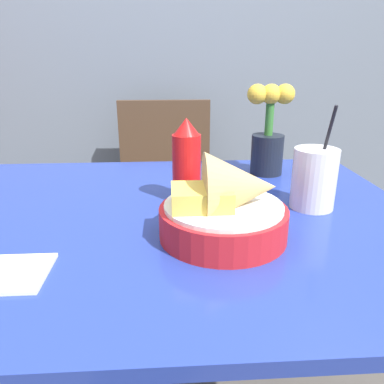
# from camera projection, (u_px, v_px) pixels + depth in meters

# --- Properties ---
(dining_table) EXTENTS (1.09, 0.85, 0.73)m
(dining_table) POSITION_uv_depth(u_px,v_px,m) (168.00, 254.00, 0.84)
(dining_table) COLOR #233893
(dining_table) RESTS_ON ground_plane
(chair_far_window) EXTENTS (0.40, 0.40, 0.88)m
(chair_far_window) POSITION_uv_depth(u_px,v_px,m) (166.00, 186.00, 1.65)
(chair_far_window) COLOR #473323
(chair_far_window) RESTS_ON ground_plane
(food_basket) EXTENTS (0.24, 0.24, 0.16)m
(food_basket) POSITION_uv_depth(u_px,v_px,m) (228.00, 208.00, 0.68)
(food_basket) COLOR red
(food_basket) RESTS_ON dining_table
(ketchup_bottle) EXTENTS (0.06, 0.06, 0.19)m
(ketchup_bottle) POSITION_uv_depth(u_px,v_px,m) (187.00, 162.00, 0.84)
(ketchup_bottle) COLOR red
(ketchup_bottle) RESTS_ON dining_table
(drink_cup) EXTENTS (0.10, 0.10, 0.23)m
(drink_cup) POSITION_uv_depth(u_px,v_px,m) (314.00, 180.00, 0.82)
(drink_cup) COLOR silver
(drink_cup) RESTS_ON dining_table
(flower_vase) EXTENTS (0.13, 0.09, 0.25)m
(flower_vase) POSITION_uv_depth(u_px,v_px,m) (268.00, 134.00, 1.04)
(flower_vase) COLOR black
(flower_vase) RESTS_ON dining_table
(napkin) EXTENTS (0.14, 0.11, 0.01)m
(napkin) POSITION_uv_depth(u_px,v_px,m) (3.00, 274.00, 0.57)
(napkin) COLOR white
(napkin) RESTS_ON dining_table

